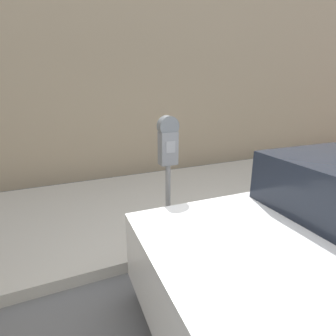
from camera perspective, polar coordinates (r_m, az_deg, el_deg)
The scene contains 4 objects.
ground_plane at distance 2.92m, azimuth 18.51°, elevation -24.68°, with size 60.00×60.00×0.00m, color slate.
sidewalk at distance 4.46m, azimuth -0.61°, elevation -7.29°, with size 24.00×2.80×0.13m.
building_facade at distance 5.94m, azimuth -8.78°, elevation 21.61°, with size 24.00×0.30×4.79m.
parking_meter at distance 2.89m, azimuth 0.00°, elevation 3.37°, with size 0.22×0.14×1.49m.
Camera 1 is at (-1.60, -1.53, 1.90)m, focal length 28.00 mm.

